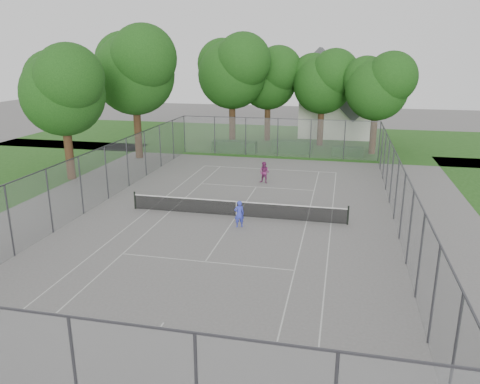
% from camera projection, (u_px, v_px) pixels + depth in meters
% --- Properties ---
extents(ground, '(120.00, 120.00, 0.00)m').
position_uv_depth(ground, '(236.00, 216.00, 27.48)').
color(ground, slate).
rests_on(ground, ground).
extents(grass_far, '(60.00, 20.00, 0.00)m').
position_uv_depth(grass_far, '(289.00, 139.00, 51.80)').
color(grass_far, '#214F16').
rests_on(grass_far, ground).
extents(court_markings, '(11.03, 23.83, 0.01)m').
position_uv_depth(court_markings, '(236.00, 216.00, 27.48)').
color(court_markings, beige).
rests_on(court_markings, ground).
extents(tennis_net, '(12.87, 0.10, 1.10)m').
position_uv_depth(tennis_net, '(236.00, 208.00, 27.33)').
color(tennis_net, black).
rests_on(tennis_net, ground).
extents(perimeter_fence, '(18.08, 34.08, 3.52)m').
position_uv_depth(perimeter_fence, '(236.00, 187.00, 26.96)').
color(perimeter_fence, '#38383D').
rests_on(perimeter_fence, ground).
extents(tree_far_left, '(7.79, 7.11, 11.20)m').
position_uv_depth(tree_far_left, '(233.00, 69.00, 46.31)').
color(tree_far_left, '#392314').
rests_on(tree_far_left, ground).
extents(tree_far_midleft, '(6.97, 6.36, 10.01)m').
position_uv_depth(tree_far_midleft, '(269.00, 76.00, 49.34)').
color(tree_far_midleft, '#392314').
rests_on(tree_far_midleft, ground).
extents(tree_far_midright, '(6.74, 6.16, 9.70)m').
position_uv_depth(tree_far_midright, '(324.00, 80.00, 46.66)').
color(tree_far_midright, '#392314').
rests_on(tree_far_midright, ground).
extents(tree_far_right, '(6.56, 5.99, 9.43)m').
position_uv_depth(tree_far_right, '(378.00, 84.00, 42.62)').
color(tree_far_right, '#392314').
rests_on(tree_far_right, ground).
extents(tree_side_back, '(8.10, 7.39, 11.64)m').
position_uv_depth(tree_side_back, '(135.00, 67.00, 40.56)').
color(tree_side_back, '#392314').
rests_on(tree_side_back, ground).
extents(tree_side_front, '(6.93, 6.33, 9.96)m').
position_uv_depth(tree_side_front, '(63.00, 87.00, 33.65)').
color(tree_side_front, '#392314').
rests_on(tree_side_front, ground).
extents(hedge_left, '(4.28, 1.28, 1.07)m').
position_uv_depth(hedge_left, '(234.00, 146.00, 45.18)').
color(hedge_left, '#173F14').
rests_on(hedge_left, ground).
extents(hedge_mid, '(3.83, 1.09, 1.20)m').
position_uv_depth(hedge_mid, '(292.00, 147.00, 44.71)').
color(hedge_mid, '#173F14').
rests_on(hedge_mid, ground).
extents(hedge_right, '(2.83, 1.04, 0.85)m').
position_uv_depth(hedge_right, '(347.00, 152.00, 43.38)').
color(hedge_right, '#173F14').
rests_on(hedge_right, ground).
extents(house, '(7.90, 6.12, 9.83)m').
position_uv_depth(house, '(336.00, 101.00, 53.10)').
color(house, silver).
rests_on(house, ground).
extents(girl_player, '(0.65, 0.56, 1.51)m').
position_uv_depth(girl_player, '(239.00, 214.00, 25.61)').
color(girl_player, blue).
rests_on(girl_player, ground).
extents(woman_player, '(0.92, 0.80, 1.59)m').
position_uv_depth(woman_player, '(264.00, 172.00, 34.30)').
color(woman_player, '#812B65').
rests_on(woman_player, ground).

